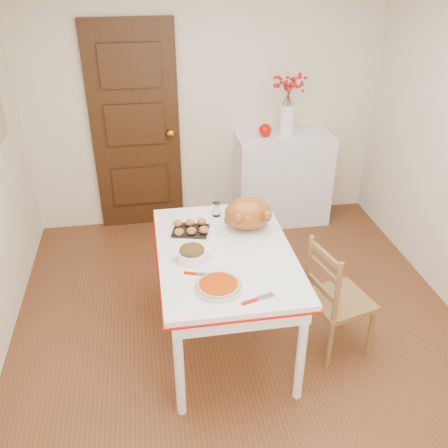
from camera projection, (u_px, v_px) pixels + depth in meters
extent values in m
cube|color=#562C14|center=(244.00, 341.00, 3.73)|extent=(3.50, 4.00, 0.00)
cube|color=beige|center=(206.00, 104.00, 4.82)|extent=(3.50, 0.00, 2.50)
cube|color=#37220E|center=(136.00, 130.00, 4.80)|extent=(0.85, 0.06, 2.06)
cube|color=silver|center=(283.00, 179.00, 5.12)|extent=(0.96, 0.43, 0.96)
sphere|color=#C40900|center=(265.00, 130.00, 4.82)|extent=(0.13, 0.13, 0.13)
cylinder|color=#A32F00|center=(218.00, 285.00, 2.95)|extent=(0.34, 0.34, 0.06)
cylinder|color=white|center=(216.00, 209.00, 3.73)|extent=(0.07, 0.07, 0.11)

